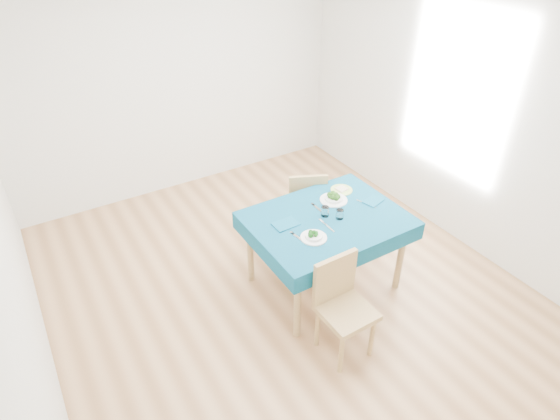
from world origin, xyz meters
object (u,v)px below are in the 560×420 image
table (325,252)px  bowl_far (334,197)px  chair_far (305,200)px  bowl_near (314,235)px  chair_near (347,307)px  side_plate (341,190)px

table → bowl_far: (0.21, 0.19, 0.42)m
table → chair_far: chair_far is taller
bowl_near → bowl_far: bearing=37.6°
chair_near → bowl_near: bearing=83.2°
table → chair_far: (0.25, 0.71, 0.09)m
table → bowl_far: 0.51m
bowl_near → table: bearing=33.7°
table → chair_near: 0.80m
table → chair_far: bearing=70.5°
table → bowl_near: bearing=-146.3°
bowl_far → table: bearing=-138.0°
side_plate → bowl_far: bearing=-149.0°
chair_far → side_plate: chair_far is taller
chair_far → chair_near: bearing=92.7°
chair_near → chair_far: 1.54m
side_plate → bowl_near: bearing=-144.0°
side_plate → chair_far: bearing=108.0°
chair_far → bowl_far: chair_far is taller
table → bowl_near: bowl_near is taller
table → chair_far: size_ratio=1.41×
table → side_plate: side_plate is taller
chair_near → bowl_far: size_ratio=3.83×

